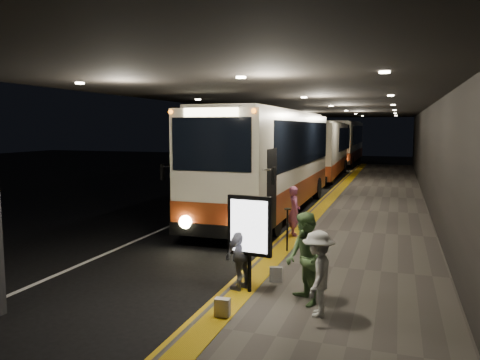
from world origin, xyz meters
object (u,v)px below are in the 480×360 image
Objects in this scene: passenger_waiting_white at (318,273)px; stanchion_post at (287,230)px; bag_plain at (222,308)px; info_sign at (250,228)px; coach_main at (270,166)px; coach_second at (322,152)px; coach_third at (343,144)px; passenger_waiting_green at (305,258)px; passenger_boarding at (294,211)px; bag_polka at (276,274)px; passenger_waiting_grey at (242,253)px.

passenger_waiting_white is 4.30m from stanchion_post.
info_sign is (0.07, 1.34, 1.17)m from bag_plain.
passenger_waiting_white is at bearing -70.97° from coach_main.
coach_second is at bearing 101.32° from info_sign.
coach_third is at bearing 88.46° from coach_second.
passenger_boarding is at bearing 160.88° from passenger_waiting_green.
coach_third is 35.94m from bag_polka.
coach_second is 0.95× the size of coach_third.
bag_plain is 0.17× the size of info_sign.
passenger_waiting_grey is (0.00, -5.11, 0.01)m from passenger_boarding.
coach_main is at bearing -146.50° from passenger_waiting_grey.
coach_main is 14.05m from coach_second.
bag_polka is 0.17× the size of info_sign.
coach_main is at bearing -91.47° from coach_second.
passenger_waiting_white is 1.32× the size of stanchion_post.
bag_plain is at bearing -86.88° from coach_second.
bag_polka is at bearing -85.64° from coach_third.
coach_second is 35.75× the size of bag_plain.
coach_second is at bearing 89.84° from coach_main.
coach_second is 25.04m from bag_plain.
coach_third is 37.53m from passenger_waiting_white.
passenger_waiting_white is at bearing -83.11° from coach_second.
stanchion_post is at bearing 164.76° from passenger_waiting_green.
coach_second is 6.05× the size of info_sign.
passenger_waiting_grey reaches higher than stanchion_post.
coach_second is 6.83× the size of passenger_waiting_green.
passenger_boarding is 6.17m from passenger_waiting_white.
passenger_waiting_white reaches higher than bag_plain.
passenger_boarding is 5.62m from passenger_waiting_green.
coach_main reaches higher than passenger_waiting_white.
coach_second is 20.40m from stanchion_post.
coach_second is at bearing -89.57° from coach_third.
passenger_boarding is 6.58m from bag_plain.
bag_polka is (2.53, -22.78, -1.48)m from coach_second.
passenger_waiting_green is at bearing 97.99° from passenger_waiting_grey.
info_sign is (2.12, -9.52, -0.44)m from coach_main.
bag_polka is at bearing -82.48° from stanchion_post.
bag_plain is at bearing -79.74° from coach_main.
info_sign is at bearing -113.74° from bag_polka.
coach_third reaches higher than passenger_boarding.
coach_third is 10.85× the size of stanchion_post.
coach_main reaches higher than bag_plain.
bag_polka is 2.18m from bag_plain.
passenger_boarding is at bearing 97.10° from bag_polka.
stanchion_post is (-0.33, 2.52, 0.42)m from bag_polka.
stanchion_post is at bearing -85.52° from coach_second.
info_sign reaches higher than passenger_waiting_green.
passenger_waiting_white is at bearing -84.06° from coach_third.
coach_main is 38.71× the size of bag_plain.
stanchion_post is at bearing -161.89° from passenger_waiting_white.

